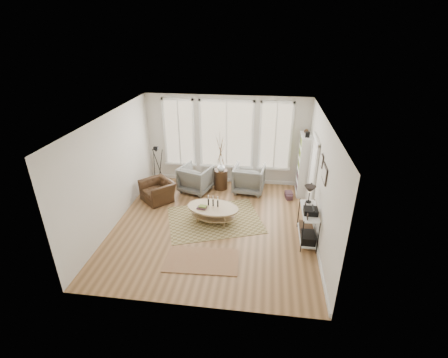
# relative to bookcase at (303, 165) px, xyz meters

# --- Properties ---
(room) EXTENTS (5.50, 5.54, 2.90)m
(room) POSITION_rel_bookcase_xyz_m (-2.42, -2.20, 0.47)
(room) COLOR #9C6F45
(room) RESTS_ON ground
(bay_window) EXTENTS (4.14, 0.12, 2.24)m
(bay_window) POSITION_rel_bookcase_xyz_m (-2.44, 0.49, 0.65)
(bay_window) COLOR tan
(bay_window) RESTS_ON ground
(door) EXTENTS (0.09, 1.06, 2.22)m
(door) POSITION_rel_bookcase_xyz_m (0.13, -1.08, 0.17)
(door) COLOR silver
(door) RESTS_ON ground
(bookcase) EXTENTS (0.31, 0.85, 2.06)m
(bookcase) POSITION_rel_bookcase_xyz_m (0.00, 0.00, 0.00)
(bookcase) COLOR white
(bookcase) RESTS_ON ground
(low_shelf) EXTENTS (0.38, 1.08, 1.30)m
(low_shelf) POSITION_rel_bookcase_xyz_m (-0.06, -2.52, -0.44)
(low_shelf) COLOR white
(low_shelf) RESTS_ON ground
(wall_art) EXTENTS (0.04, 0.88, 0.44)m
(wall_art) POSITION_rel_bookcase_xyz_m (0.14, -2.49, 0.92)
(wall_art) COLOR black
(wall_art) RESTS_ON ground
(rug_main) EXTENTS (2.93, 2.56, 0.01)m
(rug_main) POSITION_rel_bookcase_xyz_m (-2.45, -1.94, -0.95)
(rug_main) COLOR brown
(rug_main) RESTS_ON ground
(rug_runner) EXTENTS (1.69, 0.99, 0.01)m
(rug_runner) POSITION_rel_bookcase_xyz_m (-2.48, -3.66, -0.94)
(rug_runner) COLOR brown
(rug_runner) RESTS_ON ground
(coffee_table) EXTENTS (1.51, 1.08, 0.64)m
(coffee_table) POSITION_rel_bookcase_xyz_m (-2.49, -2.01, -0.61)
(coffee_table) COLOR tan
(coffee_table) RESTS_ON ground
(armchair_left) EXTENTS (1.16, 1.17, 0.85)m
(armchair_left) POSITION_rel_bookcase_xyz_m (-3.30, -0.30, -0.53)
(armchair_left) COLOR slate
(armchair_left) RESTS_ON ground
(armchair_right) EXTENTS (1.02, 1.05, 0.87)m
(armchair_right) POSITION_rel_bookcase_xyz_m (-1.64, -0.11, -0.52)
(armchair_right) COLOR slate
(armchair_right) RESTS_ON ground
(side_table) EXTENTS (0.43, 0.43, 1.81)m
(side_table) POSITION_rel_bookcase_xyz_m (-2.55, -0.05, -0.08)
(side_table) COLOR #3B2414
(side_table) RESTS_ON ground
(vase) EXTENTS (0.27, 0.27, 0.26)m
(vase) POSITION_rel_bookcase_xyz_m (-2.53, -0.10, -0.18)
(vase) COLOR silver
(vase) RESTS_ON side_table
(accent_chair) EXTENTS (1.24, 1.24, 0.61)m
(accent_chair) POSITION_rel_bookcase_xyz_m (-4.32, -1.05, -0.65)
(accent_chair) COLOR #3B2414
(accent_chair) RESTS_ON ground
(tripod_camera) EXTENTS (0.49, 0.49, 1.39)m
(tripod_camera) POSITION_rel_bookcase_xyz_m (-4.57, -0.19, -0.32)
(tripod_camera) COLOR black
(tripod_camera) RESTS_ON ground
(book_stack_near) EXTENTS (0.25, 0.30, 0.17)m
(book_stack_near) POSITION_rel_bookcase_xyz_m (-0.39, -0.36, -0.87)
(book_stack_near) COLOR maroon
(book_stack_near) RESTS_ON ground
(book_stack_far) EXTENTS (0.23, 0.27, 0.15)m
(book_stack_far) POSITION_rel_bookcase_xyz_m (-0.39, -0.48, -0.88)
(book_stack_far) COLOR maroon
(book_stack_far) RESTS_ON ground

